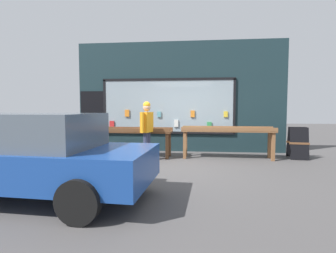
{
  "coord_description": "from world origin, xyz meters",
  "views": [
    {
      "loc": [
        0.57,
        -6.74,
        1.49
      ],
      "look_at": [
        -0.25,
        0.95,
        0.96
      ],
      "focal_mm": 28.0,
      "sensor_mm": 36.0,
      "label": 1
    }
  ],
  "objects_px": {
    "person_browsing": "(147,126)",
    "small_dog": "(132,152)",
    "parked_car": "(24,153)",
    "display_table_left": "(128,133)",
    "sandwich_board_sign": "(298,143)",
    "display_table_right": "(227,133)"
  },
  "relations": [
    {
      "from": "display_table_right",
      "to": "parked_car",
      "type": "bearing_deg",
      "value": -134.66
    },
    {
      "from": "display_table_right",
      "to": "small_dog",
      "type": "bearing_deg",
      "value": -164.17
    },
    {
      "from": "person_browsing",
      "to": "small_dog",
      "type": "xyz_separation_m",
      "value": [
        -0.37,
        -0.24,
        -0.73
      ]
    },
    {
      "from": "small_dog",
      "to": "sandwich_board_sign",
      "type": "xyz_separation_m",
      "value": [
        4.79,
        0.99,
        0.21
      ]
    },
    {
      "from": "display_table_left",
      "to": "parked_car",
      "type": "bearing_deg",
      "value": -101.3
    },
    {
      "from": "display_table_right",
      "to": "display_table_left",
      "type": "bearing_deg",
      "value": -179.99
    },
    {
      "from": "small_dog",
      "to": "sandwich_board_sign",
      "type": "height_order",
      "value": "sandwich_board_sign"
    },
    {
      "from": "small_dog",
      "to": "person_browsing",
      "type": "bearing_deg",
      "value": -56.56
    },
    {
      "from": "display_table_left",
      "to": "sandwich_board_sign",
      "type": "xyz_separation_m",
      "value": [
        5.12,
        0.22,
        -0.26
      ]
    },
    {
      "from": "display_table_left",
      "to": "small_dog",
      "type": "distance_m",
      "value": 0.95
    },
    {
      "from": "small_dog",
      "to": "sandwich_board_sign",
      "type": "bearing_deg",
      "value": -77.61
    },
    {
      "from": "person_browsing",
      "to": "sandwich_board_sign",
      "type": "relative_size",
      "value": 1.81
    },
    {
      "from": "display_table_left",
      "to": "small_dog",
      "type": "height_order",
      "value": "display_table_left"
    },
    {
      "from": "parked_car",
      "to": "person_browsing",
      "type": "bearing_deg",
      "value": 69.43
    },
    {
      "from": "display_table_left",
      "to": "sandwich_board_sign",
      "type": "distance_m",
      "value": 5.13
    },
    {
      "from": "parked_car",
      "to": "sandwich_board_sign",
      "type": "bearing_deg",
      "value": 37.87
    },
    {
      "from": "person_browsing",
      "to": "sandwich_board_sign",
      "type": "bearing_deg",
      "value": -66.9
    },
    {
      "from": "display_table_left",
      "to": "person_browsing",
      "type": "height_order",
      "value": "person_browsing"
    },
    {
      "from": "person_browsing",
      "to": "parked_car",
      "type": "relative_size",
      "value": 0.39
    },
    {
      "from": "display_table_right",
      "to": "small_dog",
      "type": "xyz_separation_m",
      "value": [
        -2.71,
        -0.77,
        -0.5
      ]
    },
    {
      "from": "display_table_left",
      "to": "display_table_right",
      "type": "bearing_deg",
      "value": 0.01
    },
    {
      "from": "person_browsing",
      "to": "parked_car",
      "type": "height_order",
      "value": "person_browsing"
    }
  ]
}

